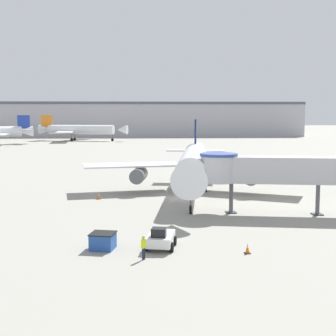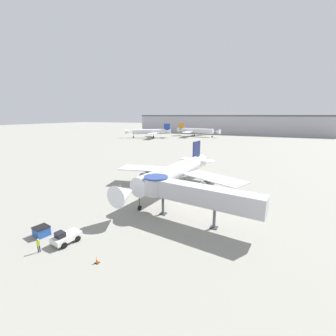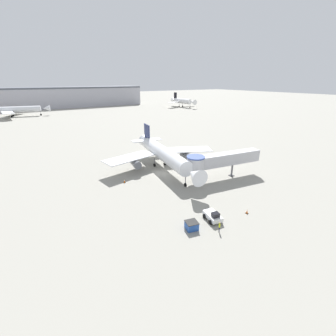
{
  "view_description": "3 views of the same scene",
  "coord_description": "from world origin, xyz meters",
  "px_view_note": "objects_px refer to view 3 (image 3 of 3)",
  "views": [
    {
      "loc": [
        -4.08,
        -58.83,
        10.66
      ],
      "look_at": [
        -1.36,
        0.18,
        3.88
      ],
      "focal_mm": 50.0,
      "sensor_mm": 36.0,
      "label": 1
    },
    {
      "loc": [
        20.11,
        -41.49,
        16.49
      ],
      "look_at": [
        1.08,
        2.14,
        5.28
      ],
      "focal_mm": 24.0,
      "sensor_mm": 36.0,
      "label": 2
    },
    {
      "loc": [
        -26.78,
        -45.91,
        22.44
      ],
      "look_at": [
        -0.08,
        -3.27,
        2.61
      ],
      "focal_mm": 24.0,
      "sensor_mm": 36.0,
      "label": 3
    }
  ],
  "objects_px": {
    "service_container_blue": "(192,225)",
    "ground_crew_marshaller": "(219,226)",
    "traffic_cone_apron_front": "(247,211)",
    "background_jet_black_tail": "(182,101)",
    "pushback_tug_white": "(213,216)",
    "main_airplane": "(163,154)",
    "traffic_cone_port_wing": "(124,181)",
    "background_jet_orange_tail": "(16,109)",
    "jet_bridge": "(219,160)"
  },
  "relations": [
    {
      "from": "background_jet_orange_tail",
      "to": "traffic_cone_apron_front",
      "type": "bearing_deg",
      "value": -155.4
    },
    {
      "from": "service_container_blue",
      "to": "traffic_cone_port_wing",
      "type": "bearing_deg",
      "value": 96.6
    },
    {
      "from": "pushback_tug_white",
      "to": "service_container_blue",
      "type": "relative_size",
      "value": 1.71
    },
    {
      "from": "jet_bridge",
      "to": "ground_crew_marshaller",
      "type": "xyz_separation_m",
      "value": [
        -14.36,
        -15.35,
        -3.76
      ]
    },
    {
      "from": "service_container_blue",
      "to": "ground_crew_marshaller",
      "type": "distance_m",
      "value": 4.37
    },
    {
      "from": "main_airplane",
      "to": "background_jet_orange_tail",
      "type": "xyz_separation_m",
      "value": [
        -33.57,
        129.73,
        0.39
      ]
    },
    {
      "from": "service_container_blue",
      "to": "background_jet_black_tail",
      "type": "relative_size",
      "value": 0.07
    },
    {
      "from": "pushback_tug_white",
      "to": "background_jet_orange_tail",
      "type": "xyz_separation_m",
      "value": [
        -28.4,
        154.94,
        3.77
      ]
    },
    {
      "from": "ground_crew_marshaller",
      "to": "background_jet_black_tail",
      "type": "relative_size",
      "value": 0.06
    },
    {
      "from": "ground_crew_marshaller",
      "to": "background_jet_black_tail",
      "type": "distance_m",
      "value": 174.23
    },
    {
      "from": "main_airplane",
      "to": "ground_crew_marshaller",
      "type": "bearing_deg",
      "value": -95.89
    },
    {
      "from": "main_airplane",
      "to": "background_jet_orange_tail",
      "type": "distance_m",
      "value": 134.01
    },
    {
      "from": "traffic_cone_port_wing",
      "to": "background_jet_orange_tail",
      "type": "distance_m",
      "value": 134.48
    },
    {
      "from": "traffic_cone_apron_front",
      "to": "ground_crew_marshaller",
      "type": "bearing_deg",
      "value": -171.56
    },
    {
      "from": "service_container_blue",
      "to": "background_jet_black_tail",
      "type": "height_order",
      "value": "background_jet_black_tail"
    },
    {
      "from": "service_container_blue",
      "to": "traffic_cone_apron_front",
      "type": "bearing_deg",
      "value": -8.61
    },
    {
      "from": "pushback_tug_white",
      "to": "ground_crew_marshaller",
      "type": "height_order",
      "value": "pushback_tug_white"
    },
    {
      "from": "pushback_tug_white",
      "to": "traffic_cone_port_wing",
      "type": "distance_m",
      "value": 23.34
    },
    {
      "from": "main_airplane",
      "to": "traffic_cone_apron_front",
      "type": "distance_m",
      "value": 27.24
    },
    {
      "from": "traffic_cone_port_wing",
      "to": "background_jet_black_tail",
      "type": "relative_size",
      "value": 0.03
    },
    {
      "from": "traffic_cone_apron_front",
      "to": "background_jet_black_tail",
      "type": "relative_size",
      "value": 0.03
    },
    {
      "from": "pushback_tug_white",
      "to": "service_container_blue",
      "type": "xyz_separation_m",
      "value": [
        -4.59,
        -0.02,
        -0.14
      ]
    },
    {
      "from": "main_airplane",
      "to": "jet_bridge",
      "type": "distance_m",
      "value": 14.99
    },
    {
      "from": "jet_bridge",
      "to": "pushback_tug_white",
      "type": "xyz_separation_m",
      "value": [
        -13.03,
        -12.45,
        -4.0
      ]
    },
    {
      "from": "traffic_cone_apron_front",
      "to": "background_jet_orange_tail",
      "type": "xyz_separation_m",
      "value": [
        -35.05,
        156.66,
        4.19
      ]
    },
    {
      "from": "main_airplane",
      "to": "traffic_cone_port_wing",
      "type": "bearing_deg",
      "value": -159.2
    },
    {
      "from": "traffic_cone_apron_front",
      "to": "service_container_blue",
      "type": "bearing_deg",
      "value": 171.39
    },
    {
      "from": "traffic_cone_apron_front",
      "to": "background_jet_black_tail",
      "type": "height_order",
      "value": "background_jet_black_tail"
    },
    {
      "from": "traffic_cone_apron_front",
      "to": "main_airplane",
      "type": "bearing_deg",
      "value": 93.15
    },
    {
      "from": "service_container_blue",
      "to": "ground_crew_marshaller",
      "type": "relative_size",
      "value": 1.24
    },
    {
      "from": "traffic_cone_port_wing",
      "to": "ground_crew_marshaller",
      "type": "xyz_separation_m",
      "value": [
        5.82,
        -25.12,
        0.64
      ]
    },
    {
      "from": "jet_bridge",
      "to": "service_container_blue",
      "type": "bearing_deg",
      "value": -136.02
    },
    {
      "from": "ground_crew_marshaller",
      "to": "traffic_cone_port_wing",
      "type": "bearing_deg",
      "value": 50.65
    },
    {
      "from": "service_container_blue",
      "to": "background_jet_orange_tail",
      "type": "distance_m",
      "value": 156.83
    },
    {
      "from": "traffic_cone_port_wing",
      "to": "background_jet_orange_tail",
      "type": "relative_size",
      "value": 0.02
    },
    {
      "from": "main_airplane",
      "to": "service_container_blue",
      "type": "xyz_separation_m",
      "value": [
        -9.76,
        -25.23,
        -3.52
      ]
    },
    {
      "from": "service_container_blue",
      "to": "background_jet_black_tail",
      "type": "distance_m",
      "value": 173.68
    },
    {
      "from": "traffic_cone_port_wing",
      "to": "background_jet_black_tail",
      "type": "xyz_separation_m",
      "value": [
        102.02,
        120.09,
        4.76
      ]
    },
    {
      "from": "service_container_blue",
      "to": "ground_crew_marshaller",
      "type": "xyz_separation_m",
      "value": [
        3.25,
        -2.89,
        0.38
      ]
    },
    {
      "from": "ground_crew_marshaller",
      "to": "background_jet_black_tail",
      "type": "xyz_separation_m",
      "value": [
        96.2,
        145.21,
        4.12
      ]
    },
    {
      "from": "background_jet_orange_tail",
      "to": "background_jet_black_tail",
      "type": "bearing_deg",
      "value": -83.86
    },
    {
      "from": "background_jet_black_tail",
      "to": "service_container_blue",
      "type": "bearing_deg",
      "value": -129.24
    },
    {
      "from": "traffic_cone_port_wing",
      "to": "background_jet_orange_tail",
      "type": "bearing_deg",
      "value": 99.09
    },
    {
      "from": "traffic_cone_apron_front",
      "to": "background_jet_orange_tail",
      "type": "distance_m",
      "value": 160.59
    },
    {
      "from": "background_jet_orange_tail",
      "to": "main_airplane",
      "type": "bearing_deg",
      "value": -153.5
    },
    {
      "from": "main_airplane",
      "to": "pushback_tug_white",
      "type": "height_order",
      "value": "main_airplane"
    },
    {
      "from": "jet_bridge",
      "to": "service_container_blue",
      "type": "xyz_separation_m",
      "value": [
        -17.61,
        -12.47,
        -4.14
      ]
    },
    {
      "from": "pushback_tug_white",
      "to": "background_jet_black_tail",
      "type": "height_order",
      "value": "background_jet_black_tail"
    },
    {
      "from": "pushback_tug_white",
      "to": "traffic_cone_apron_front",
      "type": "distance_m",
      "value": 6.89
    },
    {
      "from": "background_jet_orange_tail",
      "to": "background_jet_black_tail",
      "type": "height_order",
      "value": "background_jet_black_tail"
    }
  ]
}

